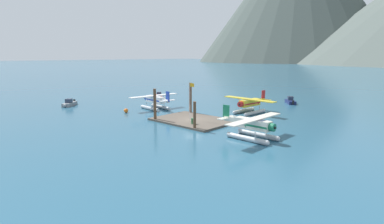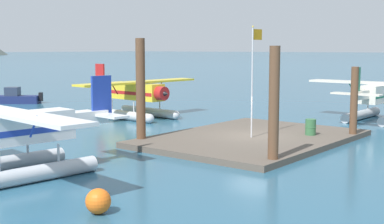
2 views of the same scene
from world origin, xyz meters
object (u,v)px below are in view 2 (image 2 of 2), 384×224
object	(u,v)px
mooring_buoy	(98,201)
boat_navy_open_north	(15,98)
seaplane_white_port_fwd	(13,138)
flagpole	(254,68)
fuel_drum	(311,127)
seaplane_yellow_bow_right	(136,96)
seaplane_cream_stbd_aft	(380,98)

from	to	relation	value
mooring_buoy	boat_navy_open_north	distance (m)	35.18
mooring_buoy	seaplane_white_port_fwd	distance (m)	6.25
flagpole	boat_navy_open_north	xyz separation A→B (m)	(3.60, 27.95, -3.50)
flagpole	seaplane_white_port_fwd	xyz separation A→B (m)	(-12.39, 3.20, -2.41)
fuel_drum	seaplane_yellow_bow_right	world-z (taller)	seaplane_yellow_bow_right
seaplane_white_port_fwd	seaplane_cream_stbd_aft	distance (m)	25.80
fuel_drum	boat_navy_open_north	world-z (taller)	boat_navy_open_north
mooring_buoy	boat_navy_open_north	xyz separation A→B (m)	(17.00, 30.80, 0.09)
fuel_drum	mooring_buoy	bearing A→B (deg)	-177.41
seaplane_white_port_fwd	flagpole	bearing A→B (deg)	-14.48
flagpole	seaplane_white_port_fwd	bearing A→B (deg)	165.52
fuel_drum	boat_navy_open_north	distance (m)	30.10
seaplane_yellow_bow_right	seaplane_white_port_fwd	world-z (taller)	same
boat_navy_open_north	mooring_buoy	bearing A→B (deg)	-118.89
flagpole	mooring_buoy	bearing A→B (deg)	-167.96
mooring_buoy	flagpole	bearing A→B (deg)	12.04
fuel_drum	seaplane_white_port_fwd	size ratio (longest dim) A/B	0.08
mooring_buoy	seaplane_yellow_bow_right	world-z (taller)	seaplane_yellow_bow_right
mooring_buoy	boat_navy_open_north	size ratio (longest dim) A/B	0.19
flagpole	seaplane_yellow_bow_right	bearing A→B (deg)	74.54
boat_navy_open_north	seaplane_yellow_bow_right	bearing A→B (deg)	-91.00
flagpole	mooring_buoy	world-z (taller)	flagpole
seaplane_yellow_bow_right	boat_navy_open_north	size ratio (longest dim) A/B	2.48
fuel_drum	mooring_buoy	size ratio (longest dim) A/B	1.11
mooring_buoy	seaplane_white_port_fwd	size ratio (longest dim) A/B	0.08
seaplane_yellow_bow_right	boat_navy_open_north	distance (m)	15.97
fuel_drum	seaplane_yellow_bow_right	xyz separation A→B (m)	(0.79, 14.15, 0.84)
flagpole	boat_navy_open_north	size ratio (longest dim) A/B	1.40
seaplane_yellow_bow_right	boat_navy_open_north	xyz separation A→B (m)	(0.28, 15.93, -1.09)
seaplane_cream_stbd_aft	flagpole	bearing A→B (deg)	169.72
fuel_drum	seaplane_white_port_fwd	world-z (taller)	seaplane_white_port_fwd
flagpole	seaplane_white_port_fwd	world-z (taller)	flagpole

